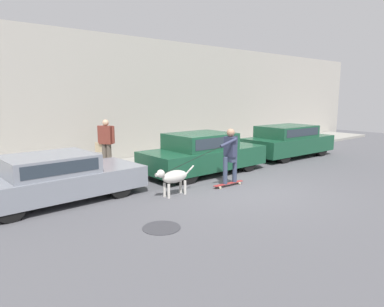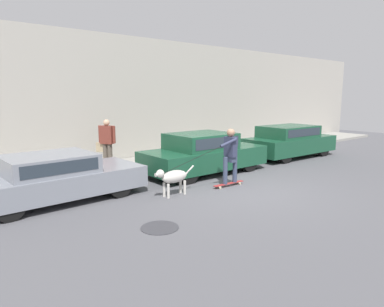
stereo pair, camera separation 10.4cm
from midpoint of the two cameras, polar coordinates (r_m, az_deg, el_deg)
name	(u,v)px [view 1 (the left image)]	position (r m, az deg, el deg)	size (l,w,h in m)	color
ground_plane	(242,190)	(9.39, 8.01, -6.01)	(36.00, 36.00, 0.00)	#545459
back_wall	(131,100)	(13.62, -10.38, 8.82)	(32.00, 0.30, 4.72)	#ADA89E
sidewalk_curb	(151,163)	(12.70, -7.04, -1.57)	(30.00, 2.37, 0.13)	gray
parked_car_0	(55,178)	(8.83, -22.14, -3.87)	(4.12, 1.91, 1.15)	black
parked_car_1	(203,154)	(11.16, 1.60, -0.06)	(4.20, 1.78, 1.33)	black
parked_car_2	(288,141)	(14.67, 15.52, 1.99)	(4.11, 1.84, 1.30)	black
dog	(174,177)	(8.65, -3.44, -3.96)	(1.23, 0.34, 0.74)	beige
skateboarder	(230,153)	(9.55, 6.03, 0.04)	(2.68, 0.53, 1.62)	beige
pedestrian_with_bag	(106,142)	(11.65, -14.42, 1.92)	(0.47, 0.66, 1.62)	brown
manhole_cover	(161,228)	(6.76, -5.56, -12.21)	(0.74, 0.74, 0.01)	#38383D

